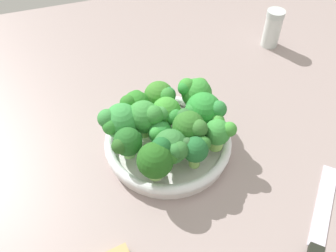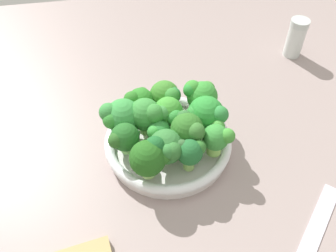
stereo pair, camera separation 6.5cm
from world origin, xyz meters
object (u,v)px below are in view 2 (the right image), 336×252
object	(u,v)px
broccoli_floret_0	(168,113)
broccoli_floret_8	(188,131)
broccoli_floret_9	(217,137)
broccoli_floret_11	(139,101)
broccoli_floret_6	(125,138)
broccoli_floret_13	(159,132)
broccoli_floret_3	(150,157)
broccoli_floret_12	(122,116)
broccoli_floret_7	(201,95)
bowl	(168,142)
broccoli_floret_2	(167,96)
pepper_shaker	(296,38)
broccoli_floret_1	(167,148)
broccoli_floret_4	(190,152)
broccoli_floret_5	(205,115)
broccoli_floret_10	(146,115)

from	to	relation	value
broccoli_floret_0	broccoli_floret_8	xyz separation A→B (cm)	(-5.09, -2.49, 0.22)
broccoli_floret_9	broccoli_floret_11	world-z (taller)	broccoli_floret_11
broccoli_floret_6	broccoli_floret_13	xyz separation A→B (cm)	(0.66, -6.04, -0.36)
broccoli_floret_3	broccoli_floret_12	world-z (taller)	same
broccoli_floret_7	broccoli_floret_8	distance (cm)	9.61
broccoli_floret_7	broccoli_floret_11	size ratio (longest dim) A/B	1.14
bowl	broccoli_floret_0	xyz separation A→B (cm)	(1.93, -0.42, 5.99)
broccoli_floret_2	bowl	bearing A→B (deg)	171.92
broccoli_floret_2	broccoli_floret_9	distance (cm)	13.63
broccoli_floret_12	pepper_shaker	bearing A→B (deg)	-63.78
broccoli_floret_0	broccoli_floret_1	distance (cm)	7.71
broccoli_floret_11	broccoli_floret_12	xyz separation A→B (cm)	(-3.71, 3.59, 0.14)
broccoli_floret_0	broccoli_floret_11	size ratio (longest dim) A/B	1.08
broccoli_floret_13	broccoli_floret_4	bearing A→B (deg)	-143.87
broccoli_floret_2	broccoli_floret_5	xyz separation A→B (cm)	(-6.41, -6.02, 0.20)
broccoli_floret_4	broccoli_floret_0	bearing A→B (deg)	12.35
broccoli_floret_1	broccoli_floret_9	distance (cm)	8.94
broccoli_floret_6	broccoli_floret_9	bearing A→B (deg)	-100.36
broccoli_floret_10	broccoli_floret_12	world-z (taller)	broccoli_floret_10
broccoli_floret_3	broccoli_floret_8	distance (cm)	8.42
broccoli_floret_7	broccoli_floret_8	xyz separation A→B (cm)	(-8.57, 4.34, 0.07)
broccoli_floret_6	broccoli_floret_7	xyz separation A→B (cm)	(7.39, -15.23, 1.00)
broccoli_floret_10	broccoli_floret_11	size ratio (longest dim) A/B	1.12
broccoli_floret_8	broccoli_floret_6	bearing A→B (deg)	83.82
bowl	broccoli_floret_1	distance (cm)	7.82
broccoli_floret_6	broccoli_floret_4	bearing A→B (deg)	-117.17
bowl	broccoli_floret_6	world-z (taller)	broccoli_floret_6
broccoli_floret_1	broccoli_floret_9	xyz separation A→B (cm)	(0.73, -8.91, 0.00)
broccoli_floret_1	broccoli_floret_10	bearing A→B (deg)	17.32
broccoli_floret_6	broccoli_floret_13	bearing A→B (deg)	-83.80
broccoli_floret_2	broccoli_floret_12	distance (cm)	9.85
broccoli_floret_2	broccoli_floret_12	world-z (taller)	broccoli_floret_12
broccoli_floret_0	broccoli_floret_12	size ratio (longest dim) A/B	0.88
broccoli_floret_3	broccoli_floret_12	size ratio (longest dim) A/B	0.90
bowl	broccoli_floret_13	xyz separation A→B (cm)	(-1.33, 1.94, 4.78)
broccoli_floret_2	broccoli_floret_7	distance (cm)	6.50
pepper_shaker	broccoli_floret_10	bearing A→B (deg)	119.46
bowl	broccoli_floret_5	world-z (taller)	broccoli_floret_5
bowl	broccoli_floret_0	distance (cm)	6.31
broccoli_floret_0	broccoli_floret_10	world-z (taller)	broccoli_floret_10
bowl	broccoli_floret_10	distance (cm)	7.30
broccoli_floret_2	pepper_shaker	world-z (taller)	broccoli_floret_2
broccoli_floret_4	broccoli_floret_7	bearing A→B (deg)	-20.68
broccoli_floret_4	broccoli_floret_10	size ratio (longest dim) A/B	0.85
broccoli_floret_0	broccoli_floret_11	xyz separation A→B (cm)	(4.74, 4.81, -0.55)
broccoli_floret_0	broccoli_floret_6	distance (cm)	9.30
broccoli_floret_2	broccoli_floret_5	size ratio (longest dim) A/B	0.90
broccoli_floret_5	broccoli_floret_11	xyz separation A→B (cm)	(6.07, 11.41, -0.23)
broccoli_floret_8	broccoli_floret_12	distance (cm)	12.51
broccoli_floret_2	broccoli_floret_9	size ratio (longest dim) A/B	1.06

